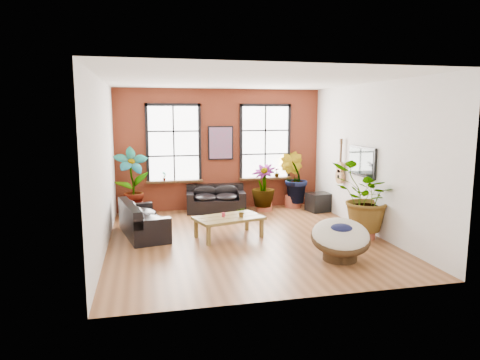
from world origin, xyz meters
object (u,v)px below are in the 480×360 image
(sofa_back, at_px, (216,199))
(coffee_table, at_px, (229,219))
(sofa_left, at_px, (141,221))
(papasan_chair, at_px, (340,238))

(sofa_back, distance_m, coffee_table, 2.69)
(sofa_left, bearing_deg, coffee_table, -119.53)
(coffee_table, distance_m, papasan_chair, 2.66)
(sofa_left, distance_m, coffee_table, 2.04)
(sofa_back, relative_size, papasan_chair, 1.22)
(sofa_back, bearing_deg, coffee_table, -87.43)
(sofa_back, relative_size, coffee_table, 1.04)
(sofa_back, height_order, coffee_table, sofa_back)
(papasan_chair, bearing_deg, sofa_back, 126.78)
(sofa_back, xyz_separation_m, papasan_chair, (1.65, -4.65, 0.09))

